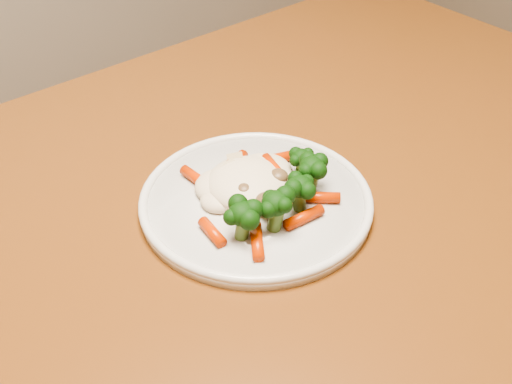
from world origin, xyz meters
TOP-DOWN VIEW (x-y plane):
  - dining_table at (-0.16, 0.30)m, footprint 1.31×0.93m
  - plate at (-0.15, 0.33)m, footprint 0.25×0.25m
  - meal at (-0.14, 0.32)m, footprint 0.16×0.17m

SIDE VIEW (x-z plane):
  - dining_table at x=-0.16m, z-range 0.28..1.03m
  - plate at x=-0.15m, z-range 0.75..0.76m
  - meal at x=-0.14m, z-range 0.76..0.80m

